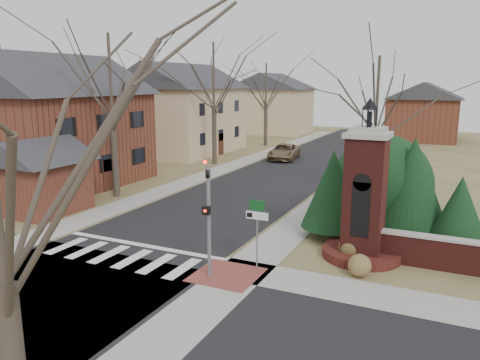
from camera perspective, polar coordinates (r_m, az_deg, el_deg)
The scene contains 28 objects.
ground at distance 19.58m, azimuth -15.85°, elevation -9.76°, with size 120.00×120.00×0.00m, color brown.
main_street at distance 38.26m, azimuth 6.17°, elevation 1.21°, with size 8.00×70.00×0.01m, color black.
cross_street at distance 17.63m, azimuth -22.38°, elevation -12.70°, with size 120.00×8.00×0.01m, color black.
crosswalk_zone at distance 20.14m, azimuth -14.35°, elevation -9.03°, with size 8.00×2.20×0.02m, color silver.
stop_bar at distance 21.23m, azimuth -11.76°, elevation -7.80°, with size 8.00×0.35×0.02m, color silver.
sidewalk_right_main at distance 36.93m, azimuth 13.81°, elevation 0.54°, with size 2.00×60.00×0.02m, color gray.
sidewalk_left at distance 40.22m, azimuth -0.85°, elevation 1.81°, with size 2.00×60.00×0.02m, color gray.
curb_apron at distance 17.81m, azimuth -1.65°, elevation -11.48°, with size 2.40×2.40×0.02m, color brown.
traffic_signal_pole at distance 16.81m, azimuth -3.88°, elevation -3.62°, with size 0.28×0.41×4.50m.
sign_post at distance 17.66m, azimuth 2.07°, elevation -4.99°, with size 0.90×0.07×2.75m.
brick_gate_monument at distance 19.46m, azimuth 14.91°, elevation -3.13°, with size 3.20×3.20×6.47m.
house_brick_left at distance 34.60m, azimuth -21.84°, elevation 7.07°, with size 9.80×11.80×9.42m.
house_stucco_left at distance 48.09m, azimuth -7.23°, elevation 8.88°, with size 9.80×12.80×9.28m.
garage_left at distance 27.91m, azimuth -23.34°, elevation 0.95°, with size 4.80×4.80×4.29m.
house_distant_left at distance 66.21m, azimuth 3.80°, elevation 9.46°, with size 10.80×8.80×8.53m.
house_distant_right at distance 61.79m, azimuth 21.49°, elevation 7.94°, with size 8.80×8.80×7.30m.
evergreen_near at distance 21.70m, azimuth 11.24°, elevation -1.05°, with size 2.80×2.80×4.10m.
evergreen_mid at distance 22.28m, azimuth 20.28°, elevation -0.43°, with size 3.40×3.40×4.70m.
evergreen_far at distance 21.40m, azimuth 25.23°, elevation -3.26°, with size 2.40×2.40×3.30m.
evergreen_mass at distance 23.75m, azimuth 16.94°, elevation 0.03°, with size 4.80×4.80×4.80m, color black.
bare_tree_0 at distance 29.64m, azimuth -15.58°, elevation 12.69°, with size 8.05×8.05×11.15m.
bare_tree_1 at distance 40.43m, azimuth -3.24°, elevation 13.26°, with size 8.40×8.40×11.64m.
bare_tree_2 at distance 52.41m, azimuth 3.21°, elevation 11.86°, with size 7.35×7.35×10.19m.
bare_tree_3 at distance 29.94m, azimuth 16.46°, elevation 10.70°, with size 7.00×7.00×9.70m.
pickup_truck at distance 43.51m, azimuth 5.39°, elevation 3.46°, with size 2.35×5.10×1.42m, color brown.
distant_car at distance 51.88m, azimuth 15.30°, elevation 4.45°, with size 1.48×4.23×1.39m, color #2E3034.
dry_shrub_left at distance 19.66m, azimuth 13.28°, elevation -8.06°, with size 0.94×0.94×0.94m, color brown.
dry_shrub_right at distance 18.09m, azimuth 14.38°, elevation -10.06°, with size 0.86×0.86×0.86m, color brown.
Camera 1 is at (12.22, -13.56, 7.09)m, focal length 35.00 mm.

